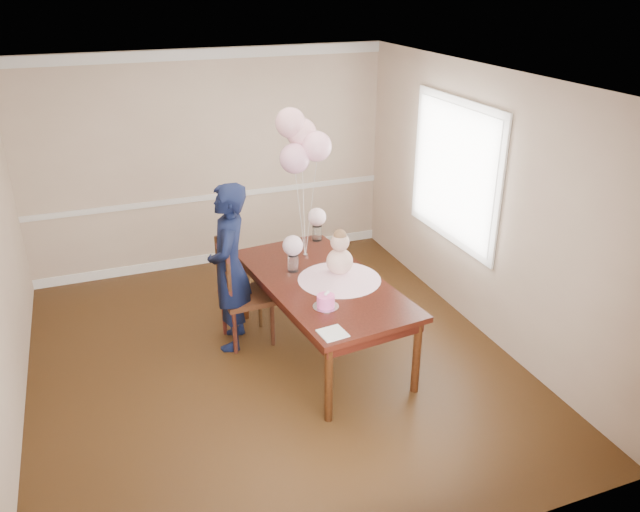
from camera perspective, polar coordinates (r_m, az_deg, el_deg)
The scene contains 49 objects.
floor at distance 6.24m, azimuth -4.36°, elevation -9.55°, with size 4.50×5.00×0.00m, color black.
ceiling at distance 5.23m, azimuth -5.32°, elevation 15.74°, with size 4.50×5.00×0.02m, color silver.
wall_back at distance 7.91m, azimuth -10.01°, elevation 8.45°, with size 4.50×0.02×2.70m, color tan.
wall_front at distance 3.56m, azimuth 7.01°, elevation -12.61°, with size 4.50×0.02×2.70m, color tan.
wall_right at distance 6.54m, azimuth 14.53°, elevation 4.61°, with size 0.02×5.00×2.70m, color tan.
chair_rail_trim at distance 8.03m, azimuth -9.76°, elevation 5.35°, with size 4.50×0.02×0.07m, color white.
crown_molding at distance 7.65m, azimuth -10.72°, elevation 17.67°, with size 4.50×0.02×0.12m, color silver.
baseboard_trim at distance 8.34m, azimuth -9.36°, elevation -0.10°, with size 4.50×0.02×0.12m, color white.
window_frame at distance 6.85m, azimuth 12.19°, elevation 7.53°, with size 0.02×1.66×1.56m, color white.
window_blinds at distance 6.85m, azimuth 12.07°, elevation 7.52°, with size 0.01×1.50×1.40m, color white.
dining_table_top at distance 6.00m, azimuth 0.20°, elevation -2.48°, with size 1.06×2.12×0.05m, color black.
table_apron at distance 6.03m, azimuth 0.20°, elevation -3.15°, with size 0.95×2.01×0.11m, color black.
table_leg_fl at distance 5.29m, azimuth 0.79°, elevation -11.60°, with size 0.07×0.07×0.74m, color black.
table_leg_fr at distance 5.69m, azimuth 8.82°, elevation -9.05°, with size 0.07×0.07×0.74m, color black.
table_leg_bl at distance 6.82m, azimuth -6.91°, elevation -2.90°, with size 0.07×0.07×0.74m, color black.
table_leg_br at distance 7.13m, azimuth -0.24°, elevation -1.41°, with size 0.07×0.07×0.74m, color black.
baby_skirt at distance 5.99m, azimuth 1.79°, elevation -1.69°, with size 0.80×0.80×0.11m, color #F7B6CF.
baby_torso at distance 5.93m, azimuth 1.80°, elevation -0.49°, with size 0.25×0.25×0.25m, color pink.
baby_head at distance 5.85m, azimuth 1.83°, elevation 1.29°, with size 0.18×0.18×0.18m, color #CBA18C.
baby_hair at distance 5.82m, azimuth 1.84°, elevation 1.86°, with size 0.13×0.13×0.13m, color brown.
cake_platter at distance 5.53m, azimuth 0.53°, elevation -4.64°, with size 0.23×0.23×0.01m, color #B6B6BA.
birthday_cake at distance 5.50m, azimuth 0.53°, elevation -4.12°, with size 0.16×0.16×0.11m, color #FF50B1.
cake_flower_a at distance 5.46m, azimuth 0.54°, elevation -3.49°, with size 0.03×0.03×0.03m, color white.
cake_flower_b at distance 5.49m, azimuth 0.73°, elevation -3.33°, with size 0.03×0.03×0.03m, color white.
rose_vase_near at distance 6.14m, azimuth -2.48°, elevation -0.66°, with size 0.11×0.11×0.17m, color white.
roses_near at distance 6.06m, azimuth -2.51°, elevation 0.97°, with size 0.20×0.20×0.20m, color beige.
rose_vase_far at distance 6.85m, azimuth -0.28°, elevation 2.10°, with size 0.11×0.11×0.17m, color white.
roses_far at distance 6.78m, azimuth -0.28°, elevation 3.59°, with size 0.20×0.20×0.20m, color #FFD5DD.
napkin at distance 5.14m, azimuth 1.17°, elevation -7.08°, with size 0.21×0.21×0.01m, color silver.
balloon_weight at distance 6.49m, azimuth -1.33°, elevation 0.08°, with size 0.04×0.04×0.02m, color silver.
balloon_a at distance 6.09m, azimuth -2.34°, elevation 8.90°, with size 0.30×0.30×0.30m, color #DB9BB9.
balloon_b at distance 6.11m, azimuth -0.31°, elevation 9.99°, with size 0.30×0.30×0.30m, color #FAB1CB.
balloon_c at distance 6.18m, azimuth -1.71°, elevation 11.17°, with size 0.30×0.30×0.30m, color #E8A4B1.
balloon_d at distance 6.13m, azimuth -2.72°, elevation 12.06°, with size 0.30×0.30×0.30m, color #E5A2B0.
balloon_ribbon_a at distance 6.30m, azimuth -1.81°, elevation 3.67°, with size 0.00×0.00×0.89m, color silver.
balloon_ribbon_b at distance 6.30m, azimuth -0.84°, elevation 4.21°, with size 0.00×0.00×0.99m, color silver.
balloon_ribbon_c at distance 6.34m, azimuth -1.51°, elevation 4.81°, with size 0.00×0.00×1.10m, color white.
balloon_ribbon_d at distance 6.31m, azimuth -1.99°, elevation 5.22°, with size 0.00×0.00×1.21m, color white.
dining_chair_seat at distance 6.36m, azimuth -6.72°, elevation -3.75°, with size 0.48×0.48×0.05m, color #3D1E10.
chair_leg_fl at distance 6.28m, azimuth -7.80°, elevation -6.95°, with size 0.04×0.04×0.47m, color #34140E.
chair_leg_fr at distance 6.37m, azimuth -4.36°, elevation -6.25°, with size 0.04×0.04×0.47m, color black.
chair_leg_bl at distance 6.61m, azimuth -8.76°, elevation -5.28°, with size 0.04×0.04×0.47m, color #3D1410.
chair_leg_br at distance 6.70m, azimuth -5.49°, elevation -4.65°, with size 0.04×0.04×0.47m, color #3A2110.
chair_back_post_l at distance 5.99m, azimuth -8.31°, elevation -2.28°, with size 0.04×0.04×0.62m, color black.
chair_back_post_r at distance 6.34m, azimuth -9.29°, elevation -0.79°, with size 0.04×0.04×0.62m, color #361F0E.
chair_slat_low at distance 6.22m, azimuth -8.73°, elevation -2.60°, with size 0.03×0.44×0.05m, color #3B1610.
chair_slat_mid at distance 6.15m, azimuth -8.84°, elevation -1.14°, with size 0.03×0.44×0.05m, color #341C0E.
chair_slat_top at distance 6.07m, azimuth -8.94°, elevation 0.35°, with size 0.03×0.44×0.05m, color #3E1610.
woman at distance 6.16m, azimuth -8.28°, elevation -1.05°, with size 0.62×0.42×1.72m, color black.
Camera 1 is at (-1.40, -4.98, 3.49)m, focal length 35.00 mm.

